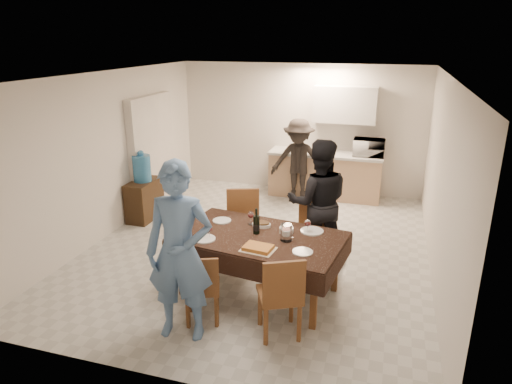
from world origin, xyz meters
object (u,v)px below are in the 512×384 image
person_far (318,203)px  dining_table (259,238)px  person_near (180,253)px  savoury_tart (258,248)px  water_pitcher (286,233)px  wine_bottle (256,221)px  person_kitchen (298,161)px  water_jug (142,168)px  microwave (369,147)px  console (145,200)px

person_far → dining_table: bearing=48.3°
person_near → savoury_tart: bearing=37.0°
dining_table → water_pitcher: 0.38m
wine_bottle → person_kitchen: (-0.19, 3.42, -0.13)m
wine_bottle → person_near: (-0.50, -1.10, 0.03)m
water_jug → person_near: person_near is taller
microwave → person_near: (-1.60, -4.97, -0.09)m
water_pitcher → person_far: size_ratio=0.12×
microwave → person_far: bearing=80.1°
dining_table → savoury_tart: bearing=-67.2°
water_pitcher → person_kitchen: 3.57m
wine_bottle → person_far: (0.60, 1.00, -0.05)m
console → water_pitcher: bearing=-31.7°
console → savoury_tart: 3.54m
console → savoury_tart: (2.75, -2.19, 0.46)m
dining_table → person_far: size_ratio=1.20×
dining_table → person_near: person_near is taller
console → dining_table: bearing=-34.3°
dining_table → savoury_tart: 0.40m
dining_table → wine_bottle: size_ratio=6.60×
console → person_far: (3.20, -0.76, 0.55)m
dining_table → water_pitcher: (0.35, -0.05, 0.14)m
microwave → person_kitchen: bearing=19.3°
dining_table → person_kitchen: bearing=101.9°
dining_table → microwave: microwave is taller
wine_bottle → water_pitcher: size_ratio=1.56×
wine_bottle → savoury_tart: 0.48m
person_near → console: bearing=117.5°
dining_table → water_pitcher: water_pitcher is taller
microwave → person_far: size_ratio=0.32×
dining_table → wine_bottle: wine_bottle is taller
savoury_tart → person_kitchen: size_ratio=0.23×
microwave → person_near: size_ratio=0.30×
savoury_tart → wine_bottle: bearing=109.2°
water_pitcher → microwave: (0.70, 3.97, 0.18)m
water_jug → savoury_tart: water_jug is taller
person_near → person_kitchen: 4.54m
water_jug → microwave: 4.26m
water_jug → savoury_tart: bearing=-38.5°
person_near → person_far: person_near is taller
savoury_tart → person_far: 1.50m
dining_table → console: bearing=153.8°
wine_bottle → person_kitchen: 3.43m
microwave → water_pitcher: bearing=80.0°
water_jug → water_pitcher: size_ratio=2.21×
savoury_tart → person_far: (0.45, 1.43, 0.09)m
person_near → microwave: bearing=63.3°
console → person_kitchen: (2.42, 1.67, 0.47)m
water_jug → person_kitchen: person_kitchen is taller
wine_bottle → person_near: person_near is taller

